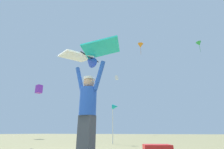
% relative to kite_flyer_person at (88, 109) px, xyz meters
% --- Properties ---
extents(kite_flyer_person, '(0.81, 0.39, 1.92)m').
position_rel_kite_flyer_person_xyz_m(kite_flyer_person, '(0.00, 0.00, 0.00)').
color(kite_flyer_person, '#424751').
rests_on(kite_flyer_person, ground).
extents(held_stunt_kite, '(1.65, 0.98, 0.39)m').
position_rel_kite_flyer_person_xyz_m(held_stunt_kite, '(-0.01, -0.07, 1.18)').
color(held_stunt_kite, black).
extents(distant_kite_purple_far_center, '(0.69, 0.65, 0.92)m').
position_rel_kite_flyer_person_xyz_m(distant_kite_purple_far_center, '(-12.33, 9.98, 4.05)').
color(distant_kite_purple_far_center, purple).
extents(distant_kite_orange_mid_right, '(1.32, 1.24, 2.79)m').
position_rel_kite_flyer_person_xyz_m(distant_kite_orange_mid_right, '(-4.75, 29.11, 17.93)').
color(distant_kite_orange_mid_right, orange).
extents(distant_kite_green_low_right, '(1.26, 1.18, 2.23)m').
position_rel_kite_flyer_person_xyz_m(distant_kite_green_low_right, '(6.57, 28.52, 15.50)').
color(distant_kite_green_low_right, green).
extents(distant_kite_white_mid_left, '(0.93, 0.89, 1.09)m').
position_rel_kite_flyer_person_xyz_m(distant_kite_white_mid_left, '(-11.82, 32.48, 12.32)').
color(distant_kite_white_mid_left, white).
extents(marker_flag, '(0.30, 0.24, 1.84)m').
position_rel_kite_flyer_person_xyz_m(marker_flag, '(-1.28, 4.70, 0.66)').
color(marker_flag, silver).
rests_on(marker_flag, ground).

